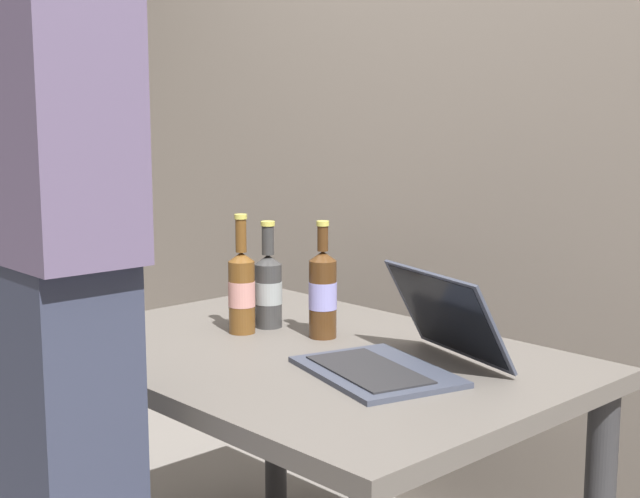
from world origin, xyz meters
TOP-DOWN VIEW (x-y plane):
  - desk at (0.00, 0.00)m, footprint 1.26×0.88m
  - laptop at (0.27, 0.04)m, footprint 0.44×0.45m
  - beer_bottle_green at (-0.06, 0.11)m, footprint 0.07×0.07m
  - beer_bottle_dark at (-0.24, 0.08)m, footprint 0.07×0.07m
  - beer_bottle_brown at (-0.24, -0.01)m, footprint 0.07×0.07m
  - person_figure at (-0.02, -0.64)m, footprint 0.40×0.29m
  - back_wall at (0.00, 0.75)m, footprint 6.00×0.10m

SIDE VIEW (x-z plane):
  - desk at x=0.00m, z-range 0.25..0.96m
  - laptop at x=0.27m, z-range 0.64..0.86m
  - beer_bottle_dark at x=-0.24m, z-range 0.67..0.95m
  - beer_bottle_brown at x=-0.24m, z-range 0.66..0.97m
  - beer_bottle_green at x=-0.06m, z-range 0.67..0.97m
  - person_figure at x=-0.02m, z-range 0.04..1.86m
  - back_wall at x=0.00m, z-range 0.00..2.60m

